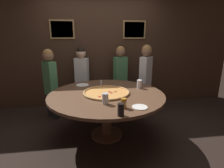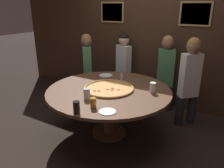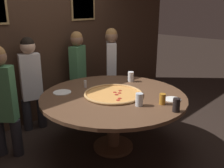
{
  "view_description": "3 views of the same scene",
  "coord_description": "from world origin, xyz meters",
  "px_view_note": "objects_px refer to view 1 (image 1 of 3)",
  "views": [
    {
      "loc": [
        -0.26,
        -2.59,
        1.6
      ],
      "look_at": [
        0.08,
        -0.04,
        0.9
      ],
      "focal_mm": 28.0,
      "sensor_mm": 36.0,
      "label": 1
    },
    {
      "loc": [
        1.54,
        -2.52,
        1.89
      ],
      "look_at": [
        0.11,
        -0.09,
        0.87
      ],
      "focal_mm": 35.0,
      "sensor_mm": 36.0,
      "label": 2
    },
    {
      "loc": [
        -2.13,
        -1.98,
        1.8
      ],
      "look_at": [
        0.04,
        0.06,
        0.86
      ],
      "focal_mm": 40.0,
      "sensor_mm": 36.0,
      "label": 3
    }
  ],
  "objects_px": {
    "giant_pizza": "(107,92)",
    "drink_cup_near_left": "(121,110)",
    "condiment_shaker": "(101,83)",
    "diner_centre_back": "(50,80)",
    "drink_cup_centre_back": "(124,103)",
    "diner_far_left": "(120,73)",
    "white_plate_far_back": "(140,107)",
    "drink_cup_front_edge": "(105,99)",
    "diner_side_right": "(146,75)",
    "dining_table": "(106,100)",
    "white_plate_beside_cup": "(82,85)",
    "drink_cup_by_shaker": "(139,84)",
    "diner_far_right": "(82,75)"
  },
  "relations": [
    {
      "from": "drink_cup_by_shaker",
      "to": "white_plate_far_back",
      "type": "bearing_deg",
      "value": -105.78
    },
    {
      "from": "dining_table",
      "to": "diner_centre_back",
      "type": "xyz_separation_m",
      "value": [
        -1.01,
        0.84,
        0.15
      ]
    },
    {
      "from": "giant_pizza",
      "to": "drink_cup_front_edge",
      "type": "xyz_separation_m",
      "value": [
        -0.06,
        -0.45,
        0.06
      ]
    },
    {
      "from": "drink_cup_front_edge",
      "to": "diner_side_right",
      "type": "height_order",
      "value": "diner_side_right"
    },
    {
      "from": "drink_cup_centre_back",
      "to": "diner_side_right",
      "type": "distance_m",
      "value": 1.72
    },
    {
      "from": "diner_centre_back",
      "to": "white_plate_beside_cup",
      "type": "bearing_deg",
      "value": -155.64
    },
    {
      "from": "drink_cup_centre_back",
      "to": "drink_cup_near_left",
      "type": "bearing_deg",
      "value": -109.58
    },
    {
      "from": "drink_cup_near_left",
      "to": "diner_far_right",
      "type": "xyz_separation_m",
      "value": [
        -0.49,
        2.07,
        -0.03
      ]
    },
    {
      "from": "drink_cup_by_shaker",
      "to": "diner_far_left",
      "type": "height_order",
      "value": "diner_far_left"
    },
    {
      "from": "condiment_shaker",
      "to": "drink_cup_front_edge",
      "type": "bearing_deg",
      "value": -90.91
    },
    {
      "from": "white_plate_beside_cup",
      "to": "diner_side_right",
      "type": "distance_m",
      "value": 1.38
    },
    {
      "from": "diner_far_right",
      "to": "diner_far_left",
      "type": "distance_m",
      "value": 0.86
    },
    {
      "from": "white_plate_beside_cup",
      "to": "white_plate_far_back",
      "type": "relative_size",
      "value": 1.16
    },
    {
      "from": "drink_cup_by_shaker",
      "to": "dining_table",
      "type": "bearing_deg",
      "value": -161.0
    },
    {
      "from": "drink_cup_centre_back",
      "to": "diner_far_right",
      "type": "xyz_separation_m",
      "value": [
        -0.57,
        1.85,
        -0.02
      ]
    },
    {
      "from": "drink_cup_by_shaker",
      "to": "condiment_shaker",
      "type": "distance_m",
      "value": 0.69
    },
    {
      "from": "condiment_shaker",
      "to": "white_plate_far_back",
      "type": "bearing_deg",
      "value": -69.74
    },
    {
      "from": "condiment_shaker",
      "to": "diner_far_right",
      "type": "distance_m",
      "value": 0.85
    },
    {
      "from": "condiment_shaker",
      "to": "diner_centre_back",
      "type": "relative_size",
      "value": 0.07
    },
    {
      "from": "giant_pizza",
      "to": "dining_table",
      "type": "bearing_deg",
      "value": -158.38
    },
    {
      "from": "drink_cup_by_shaker",
      "to": "condiment_shaker",
      "type": "relative_size",
      "value": 1.48
    },
    {
      "from": "giant_pizza",
      "to": "white_plate_far_back",
      "type": "distance_m",
      "value": 0.72
    },
    {
      "from": "drink_cup_centre_back",
      "to": "diner_far_right",
      "type": "relative_size",
      "value": 0.09
    },
    {
      "from": "white_plate_beside_cup",
      "to": "dining_table",
      "type": "bearing_deg",
      "value": -53.93
    },
    {
      "from": "giant_pizza",
      "to": "drink_cup_by_shaker",
      "type": "distance_m",
      "value": 0.62
    },
    {
      "from": "drink_cup_near_left",
      "to": "diner_far_left",
      "type": "bearing_deg",
      "value": 79.77
    },
    {
      "from": "diner_far_right",
      "to": "condiment_shaker",
      "type": "bearing_deg",
      "value": 133.98
    },
    {
      "from": "dining_table",
      "to": "diner_side_right",
      "type": "relative_size",
      "value": 1.25
    },
    {
      "from": "drink_cup_front_edge",
      "to": "diner_far_left",
      "type": "relative_size",
      "value": 0.1
    },
    {
      "from": "drink_cup_centre_back",
      "to": "dining_table",
      "type": "bearing_deg",
      "value": 104.1
    },
    {
      "from": "drink_cup_centre_back",
      "to": "diner_far_left",
      "type": "bearing_deg",
      "value": 80.91
    },
    {
      "from": "giant_pizza",
      "to": "diner_side_right",
      "type": "height_order",
      "value": "diner_side_right"
    },
    {
      "from": "dining_table",
      "to": "drink_cup_near_left",
      "type": "height_order",
      "value": "drink_cup_near_left"
    },
    {
      "from": "diner_far_right",
      "to": "dining_table",
      "type": "bearing_deg",
      "value": 126.86
    },
    {
      "from": "drink_cup_near_left",
      "to": "condiment_shaker",
      "type": "relative_size",
      "value": 1.51
    },
    {
      "from": "drink_cup_front_edge",
      "to": "diner_side_right",
      "type": "xyz_separation_m",
      "value": [
        1.0,
        1.36,
        0.01
      ]
    },
    {
      "from": "drink_cup_by_shaker",
      "to": "condiment_shaker",
      "type": "bearing_deg",
      "value": 156.96
    },
    {
      "from": "drink_cup_near_left",
      "to": "drink_cup_by_shaker",
      "type": "bearing_deg",
      "value": 63.42
    },
    {
      "from": "giant_pizza",
      "to": "drink_cup_near_left",
      "type": "bearing_deg",
      "value": -84.87
    },
    {
      "from": "drink_cup_near_left",
      "to": "condiment_shaker",
      "type": "xyz_separation_m",
      "value": [
        -0.12,
        1.3,
        -0.02
      ]
    },
    {
      "from": "giant_pizza",
      "to": "drink_cup_by_shaker",
      "type": "height_order",
      "value": "drink_cup_by_shaker"
    },
    {
      "from": "dining_table",
      "to": "white_plate_far_back",
      "type": "height_order",
      "value": "white_plate_far_back"
    },
    {
      "from": "drink_cup_by_shaker",
      "to": "diner_side_right",
      "type": "bearing_deg",
      "value": 64.21
    },
    {
      "from": "giant_pizza",
      "to": "drink_cup_front_edge",
      "type": "relative_size",
      "value": 5.06
    },
    {
      "from": "dining_table",
      "to": "diner_far_right",
      "type": "height_order",
      "value": "diner_far_right"
    },
    {
      "from": "dining_table",
      "to": "drink_cup_centre_back",
      "type": "relative_size",
      "value": 14.58
    },
    {
      "from": "drink_cup_front_edge",
      "to": "diner_far_left",
      "type": "distance_m",
      "value": 1.75
    },
    {
      "from": "white_plate_far_back",
      "to": "condiment_shaker",
      "type": "height_order",
      "value": "condiment_shaker"
    },
    {
      "from": "drink_cup_centre_back",
      "to": "condiment_shaker",
      "type": "xyz_separation_m",
      "value": [
        -0.2,
        1.08,
        -0.01
      ]
    },
    {
      "from": "drink_cup_near_left",
      "to": "white_plate_far_back",
      "type": "distance_m",
      "value": 0.35
    }
  ]
}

